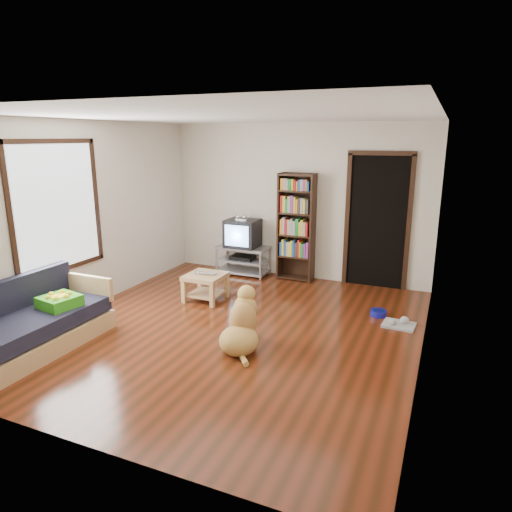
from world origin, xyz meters
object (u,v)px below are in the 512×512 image
at_px(tv_stand, 243,259).
at_px(crt_tv, 243,233).
at_px(grey_rag, 399,325).
at_px(coffee_table, 206,282).
at_px(dog_bowl, 378,313).
at_px(sofa, 33,327).
at_px(dog, 242,326).
at_px(green_cushion, 60,301).
at_px(bookshelf, 296,221).
at_px(laptop, 204,274).

xyz_separation_m(tv_stand, crt_tv, (0.00, 0.02, 0.47)).
xyz_separation_m(grey_rag, coffee_table, (-2.78, -0.12, 0.27)).
bearing_deg(dog_bowl, sofa, -143.78).
bearing_deg(dog_bowl, dog, -129.30).
distance_m(green_cushion, tv_stand, 3.44).
distance_m(crt_tv, bookshelf, 0.99).
bearing_deg(tv_stand, coffee_table, -87.90).
bearing_deg(dog_bowl, tv_stand, 157.18).
xyz_separation_m(crt_tv, bookshelf, (0.95, 0.07, 0.26)).
height_order(grey_rag, coffee_table, coffee_table).
distance_m(grey_rag, coffee_table, 2.79).
height_order(green_cushion, bookshelf, bookshelf).
distance_m(laptop, coffee_table, 0.14).
bearing_deg(tv_stand, laptop, -87.94).
height_order(dog_bowl, sofa, sofa).
height_order(crt_tv, coffee_table, crt_tv).
bearing_deg(laptop, bookshelf, 52.39).
bearing_deg(sofa, dog_bowl, 36.22).
relative_size(green_cushion, dog_bowl, 1.82).
xyz_separation_m(dog_bowl, crt_tv, (-2.53, 1.09, 0.70)).
bearing_deg(grey_rag, sofa, -148.67).
bearing_deg(dog, sofa, -156.23).
bearing_deg(crt_tv, bookshelf, 4.32).
distance_m(grey_rag, sofa, 4.46).
relative_size(tv_stand, crt_tv, 1.55).
distance_m(dog_bowl, sofa, 4.35).
bearing_deg(green_cushion, bookshelf, 72.93).
distance_m(crt_tv, dog, 2.99).
distance_m(bookshelf, coffee_table, 1.92).
xyz_separation_m(dog_bowl, bookshelf, (-1.58, 1.16, 0.96)).
height_order(laptop, tv_stand, tv_stand).
bearing_deg(crt_tv, grey_rag, -25.28).
bearing_deg(sofa, bookshelf, 62.68).
bearing_deg(bookshelf, tv_stand, -174.37).
height_order(tv_stand, sofa, sofa).
distance_m(dog_bowl, grey_rag, 0.39).
distance_m(laptop, bookshelf, 1.89).
height_order(dog_bowl, dog, dog).
xyz_separation_m(grey_rag, crt_tv, (-2.83, 1.34, 0.73)).
distance_m(bookshelf, sofa, 4.26).
relative_size(green_cushion, coffee_table, 0.73).
distance_m(dog_bowl, crt_tv, 2.84).
distance_m(crt_tv, sofa, 3.81).
bearing_deg(crt_tv, dog_bowl, -23.24).
xyz_separation_m(laptop, dog, (1.17, -1.20, -0.15)).
distance_m(laptop, dog, 1.68).
distance_m(green_cushion, crt_tv, 3.46).
bearing_deg(bookshelf, dog_bowl, -36.25).
distance_m(tv_stand, dog, 2.93).
height_order(green_cushion, coffee_table, green_cushion).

